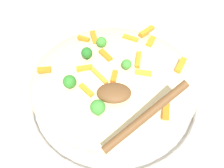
% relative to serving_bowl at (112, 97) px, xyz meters
% --- Properties ---
extents(ground_plane, '(2.40, 2.40, 0.00)m').
position_rel_serving_bowl_xyz_m(ground_plane, '(0.00, 0.00, -0.02)').
color(ground_plane, silver).
extents(serving_bowl, '(0.36, 0.36, 0.05)m').
position_rel_serving_bowl_xyz_m(serving_bowl, '(0.00, 0.00, 0.00)').
color(serving_bowl, silver).
rests_on(serving_bowl, ground_plane).
extents(pasta_mound, '(0.31, 0.29, 0.07)m').
position_rel_serving_bowl_xyz_m(pasta_mound, '(0.00, 0.00, 0.05)').
color(pasta_mound, beige).
rests_on(pasta_mound, serving_bowl).
extents(carrot_piece_0, '(0.01, 0.03, 0.01)m').
position_rel_serving_bowl_xyz_m(carrot_piece_0, '(-0.08, 0.08, 0.08)').
color(carrot_piece_0, orange).
rests_on(carrot_piece_0, pasta_mound).
extents(carrot_piece_1, '(0.03, 0.04, 0.01)m').
position_rel_serving_bowl_xyz_m(carrot_piece_1, '(0.03, 0.02, 0.09)').
color(carrot_piece_1, orange).
rests_on(carrot_piece_1, pasta_mound).
extents(carrot_piece_2, '(0.03, 0.04, 0.01)m').
position_rel_serving_bowl_xyz_m(carrot_piece_2, '(-0.12, -0.02, 0.08)').
color(carrot_piece_2, orange).
rests_on(carrot_piece_2, pasta_mound).
extents(carrot_piece_3, '(0.03, 0.03, 0.01)m').
position_rel_serving_bowl_xyz_m(carrot_piece_3, '(0.05, 0.05, 0.08)').
color(carrot_piece_3, orange).
rests_on(carrot_piece_3, pasta_mound).
extents(carrot_piece_4, '(0.02, 0.04, 0.01)m').
position_rel_serving_bowl_xyz_m(carrot_piece_4, '(0.04, -0.08, 0.08)').
color(carrot_piece_4, orange).
rests_on(carrot_piece_4, pasta_mound).
extents(carrot_piece_5, '(0.02, 0.04, 0.01)m').
position_rel_serving_bowl_xyz_m(carrot_piece_5, '(0.01, 0.05, 0.09)').
color(carrot_piece_5, orange).
rests_on(carrot_piece_5, pasta_mound).
extents(carrot_piece_6, '(0.01, 0.03, 0.01)m').
position_rel_serving_bowl_xyz_m(carrot_piece_6, '(-0.00, 0.02, 0.09)').
color(carrot_piece_6, orange).
rests_on(carrot_piece_6, pasta_mound).
extents(carrot_piece_7, '(0.03, 0.01, 0.01)m').
position_rel_serving_bowl_xyz_m(carrot_piece_7, '(0.13, 0.00, 0.08)').
color(carrot_piece_7, orange).
rests_on(carrot_piece_7, pasta_mound).
extents(carrot_piece_8, '(0.03, 0.01, 0.01)m').
position_rel_serving_bowl_xyz_m(carrot_piece_8, '(-0.05, 0.01, 0.09)').
color(carrot_piece_8, orange).
rests_on(carrot_piece_8, pasta_mound).
extents(carrot_piece_9, '(0.02, 0.03, 0.01)m').
position_rel_serving_bowl_xyz_m(carrot_piece_9, '(-0.07, -0.08, 0.08)').
color(carrot_piece_9, orange).
rests_on(carrot_piece_9, pasta_mound).
extents(carrot_piece_10, '(0.03, 0.03, 0.01)m').
position_rel_serving_bowl_xyz_m(carrot_piece_10, '(0.02, -0.03, 0.09)').
color(carrot_piece_10, orange).
rests_on(carrot_piece_10, pasta_mound).
extents(carrot_piece_11, '(0.03, 0.02, 0.01)m').
position_rel_serving_bowl_xyz_m(carrot_piece_11, '(-0.03, -0.08, 0.08)').
color(carrot_piece_11, orange).
rests_on(carrot_piece_11, pasta_mound).
extents(carrot_piece_12, '(0.03, 0.03, 0.01)m').
position_rel_serving_bowl_xyz_m(carrot_piece_12, '(-0.06, -0.10, 0.08)').
color(carrot_piece_12, orange).
rests_on(carrot_piece_12, pasta_mound).
extents(carrot_piece_13, '(0.03, 0.01, 0.01)m').
position_rel_serving_bowl_xyz_m(carrot_piece_13, '(0.05, 0.00, 0.09)').
color(carrot_piece_13, orange).
rests_on(carrot_piece_13, pasta_mound).
extents(carrot_piece_14, '(0.03, 0.02, 0.01)m').
position_rel_serving_bowl_xyz_m(carrot_piece_14, '(0.06, -0.08, 0.08)').
color(carrot_piece_14, orange).
rests_on(carrot_piece_14, pasta_mound).
extents(carrot_piece_15, '(0.01, 0.04, 0.01)m').
position_rel_serving_bowl_xyz_m(carrot_piece_15, '(-0.04, -0.02, 0.09)').
color(carrot_piece_15, orange).
rests_on(carrot_piece_15, pasta_mound).
extents(broccoli_floret_0, '(0.02, 0.02, 0.03)m').
position_rel_serving_bowl_xyz_m(broccoli_floret_0, '(0.02, 0.09, 0.10)').
color(broccoli_floret_0, '#377928').
rests_on(broccoli_floret_0, pasta_mound).
extents(broccoli_floret_1, '(0.02, 0.02, 0.02)m').
position_rel_serving_bowl_xyz_m(broccoli_floret_1, '(0.02, -0.06, 0.09)').
color(broccoli_floret_1, '#377928').
rests_on(broccoli_floret_1, pasta_mound).
extents(broccoli_floret_2, '(0.02, 0.02, 0.03)m').
position_rel_serving_bowl_xyz_m(broccoli_floret_2, '(0.05, -0.03, 0.10)').
color(broccoli_floret_2, '#205B1C').
rests_on(broccoli_floret_2, pasta_mound).
extents(broccoli_floret_3, '(0.02, 0.02, 0.02)m').
position_rel_serving_bowl_xyz_m(broccoli_floret_3, '(-0.02, -0.00, 0.10)').
color(broccoli_floret_3, '#377928').
rests_on(broccoli_floret_3, pasta_mound).
extents(broccoli_floret_4, '(0.02, 0.02, 0.03)m').
position_rel_serving_bowl_xyz_m(broccoli_floret_4, '(0.07, 0.04, 0.09)').
color(broccoli_floret_4, '#296820').
rests_on(broccoli_floret_4, pasta_mound).
extents(serving_spoon, '(0.13, 0.13, 0.06)m').
position_rel_serving_bowl_xyz_m(serving_spoon, '(-0.02, 0.08, 0.10)').
color(serving_spoon, brown).
rests_on(serving_spoon, pasta_mound).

